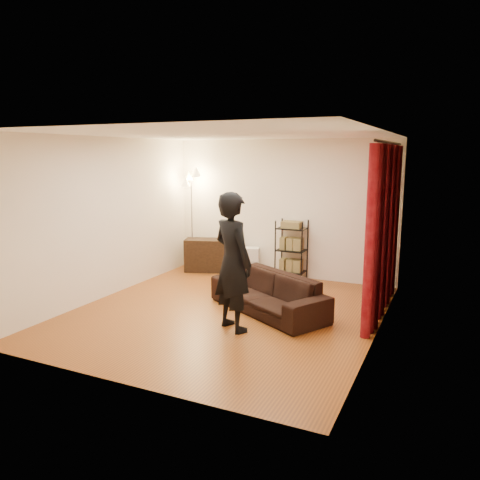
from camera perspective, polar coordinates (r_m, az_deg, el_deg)
The scene contains 14 objects.
floor at distance 7.32m, azimuth -1.72°, elevation -8.83°, with size 5.00×5.00×0.00m, color #924E18.
ceiling at distance 6.92m, azimuth -1.84°, elevation 12.80°, with size 5.00×5.00×0.00m, color white.
wall_back at distance 9.27m, azimuth 5.18°, elevation 3.81°, with size 5.00×5.00×0.00m, color #F2E4CF.
wall_front at distance 4.93m, azimuth -14.95°, elevation -2.41°, with size 5.00×5.00×0.00m, color #F2E4CF.
wall_left at distance 8.24m, azimuth -15.92°, elevation 2.62°, with size 5.00×5.00×0.00m, color #F2E4CF.
wall_right at distance 6.32m, azimuth 16.77°, elevation 0.29°, with size 5.00×5.00×0.00m, color #F2E4CF.
curtain_rod at distance 7.36m, azimuth 17.80°, elevation 11.24°, with size 0.04×0.04×2.65m, color black.
curtain at distance 7.45m, azimuth 17.09°, elevation 1.18°, with size 0.22×2.65×2.55m, color maroon, non-canonical shape.
sofa at distance 7.28m, azimuth 3.42°, elevation -6.49°, with size 2.04×0.80×0.60m, color black.
person at distance 6.40m, azimuth -0.89°, elevation -2.69°, with size 0.70×0.46×1.92m, color black.
media_cabinet at distance 9.76m, azimuth -3.27°, elevation -1.86°, with size 1.16×0.43×0.68m, color black.
storage_boxes at distance 9.50m, azimuth 1.31°, elevation -2.56°, with size 0.34×0.27×0.56m, color beige, non-canonical shape.
wire_shelf at distance 9.09m, azimuth 6.28°, elevation -1.24°, with size 0.53×0.37×1.17m, color black, non-canonical shape.
floor_lamp at distance 9.81m, azimuth -5.89°, elevation 2.30°, with size 0.37×0.37×2.07m, color silver, non-canonical shape.
Camera 1 is at (3.10, -6.17, 2.42)m, focal length 35.00 mm.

